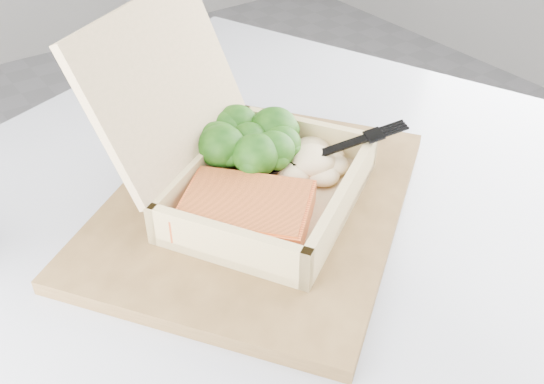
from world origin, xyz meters
TOP-DOWN VIEW (x-y plane):
  - cafe_table at (0.05, -0.34)m, footprint 1.10×1.10m
  - serving_tray at (0.03, -0.31)m, footprint 0.48×0.46m
  - takeout_container at (0.02, -0.29)m, footprint 0.31×0.31m
  - salmon_fillet at (-0.00, -0.34)m, footprint 0.15×0.16m
  - broccoli_pile at (0.06, -0.26)m, footprint 0.12×0.12m
  - mashed_potatoes at (0.10, -0.31)m, footprint 0.09×0.08m
  - plastic_fork at (0.09, -0.31)m, footprint 0.16×0.08m
  - receipt at (0.02, -0.12)m, footprint 0.12×0.15m

SIDE VIEW (x-z plane):
  - cafe_table at x=0.05m, z-range 0.18..0.93m
  - receipt at x=0.02m, z-range 0.75..0.75m
  - serving_tray at x=0.03m, z-range 0.75..0.77m
  - salmon_fillet at x=0.00m, z-range 0.78..0.80m
  - mashed_potatoes at x=0.10m, z-range 0.78..0.81m
  - broccoli_pile at x=0.06m, z-range 0.78..0.82m
  - plastic_fork at x=0.09m, z-range 0.79..0.82m
  - takeout_container at x=0.02m, z-range 0.72..0.91m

